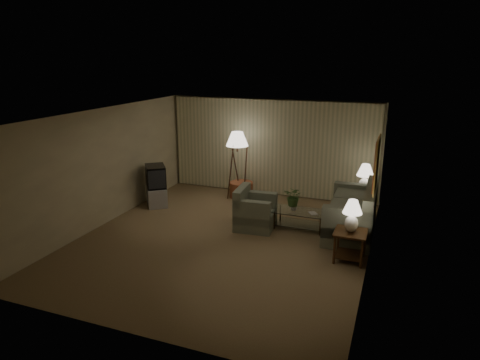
# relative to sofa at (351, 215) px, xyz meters

# --- Properties ---
(ground) EXTENTS (7.00, 7.00, 0.00)m
(ground) POSITION_rel_sofa_xyz_m (-2.50, -1.30, -0.44)
(ground) COLOR #8F744F
(ground) RESTS_ON ground
(room_shell) EXTENTS (6.04, 7.02, 2.72)m
(room_shell) POSITION_rel_sofa_xyz_m (-2.48, 0.21, 1.30)
(room_shell) COLOR beige
(room_shell) RESTS_ON ground
(sofa) EXTENTS (2.04, 1.07, 0.89)m
(sofa) POSITION_rel_sofa_xyz_m (0.00, 0.00, 0.00)
(sofa) COLOR gray
(sofa) RESTS_ON ground
(armchair) EXTENTS (1.03, 0.99, 0.75)m
(armchair) POSITION_rel_sofa_xyz_m (-2.08, -0.43, -0.07)
(armchair) COLOR gray
(armchair) RESTS_ON ground
(side_table_near) EXTENTS (0.61, 0.61, 0.60)m
(side_table_near) POSITION_rel_sofa_xyz_m (0.15, -1.35, -0.03)
(side_table_near) COLOR #371B0F
(side_table_near) RESTS_ON ground
(side_table_far) EXTENTS (0.52, 0.44, 0.60)m
(side_table_far) POSITION_rel_sofa_xyz_m (0.15, 1.25, -0.04)
(side_table_far) COLOR #371B0F
(side_table_far) RESTS_ON ground
(table_lamp_near) EXTENTS (0.37, 0.37, 0.64)m
(table_lamp_near) POSITION_rel_sofa_xyz_m (0.15, -1.35, 0.53)
(table_lamp_near) COLOR white
(table_lamp_near) RESTS_ON side_table_near
(table_lamp_far) EXTENTS (0.42, 0.42, 0.72)m
(table_lamp_far) POSITION_rel_sofa_xyz_m (0.15, 1.25, 0.58)
(table_lamp_far) COLOR white
(table_lamp_far) RESTS_ON side_table_far
(coffee_table) EXTENTS (1.19, 0.65, 0.41)m
(coffee_table) POSITION_rel_sofa_xyz_m (-1.13, -0.10, -0.17)
(coffee_table) COLOR silver
(coffee_table) RESTS_ON ground
(tv_cabinet) EXTENTS (1.24, 1.23, 0.50)m
(tv_cabinet) POSITION_rel_sofa_xyz_m (-5.05, 0.13, -0.19)
(tv_cabinet) COLOR #ABABAD
(tv_cabinet) RESTS_ON ground
(crt_tv) EXTENTS (1.13, 1.13, 0.58)m
(crt_tv) POSITION_rel_sofa_xyz_m (-5.05, 0.13, 0.34)
(crt_tv) COLOR black
(crt_tv) RESTS_ON tv_cabinet
(floor_lamp) EXTENTS (0.61, 0.61, 1.87)m
(floor_lamp) POSITION_rel_sofa_xyz_m (-3.24, 1.40, 0.53)
(floor_lamp) COLOR #371B0F
(floor_lamp) RESTS_ON ground
(ottoman) EXTENTS (0.74, 0.74, 0.43)m
(ottoman) POSITION_rel_sofa_xyz_m (-3.17, 1.52, -0.23)
(ottoman) COLOR #A34F37
(ottoman) RESTS_ON ground
(vase) EXTENTS (0.20, 0.20, 0.16)m
(vase) POSITION_rel_sofa_xyz_m (-1.28, -0.10, 0.05)
(vase) COLOR white
(vase) RESTS_ON coffee_table
(flowers) EXTENTS (0.49, 0.44, 0.47)m
(flowers) POSITION_rel_sofa_xyz_m (-1.28, -0.10, 0.36)
(flowers) COLOR #436B2F
(flowers) RESTS_ON vase
(book) EXTENTS (0.25, 0.27, 0.02)m
(book) POSITION_rel_sofa_xyz_m (-0.88, -0.20, -0.02)
(book) COLOR olive
(book) RESTS_ON coffee_table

